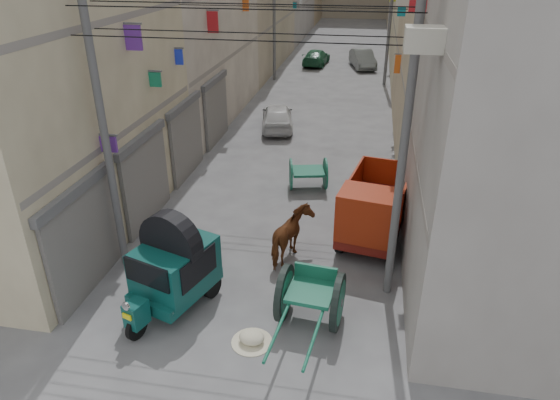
% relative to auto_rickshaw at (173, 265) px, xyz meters
% --- Properties ---
extents(shutters_left, '(0.18, 14.40, 2.88)m').
position_rel_auto_rickshaw_xyz_m(shutters_left, '(-2.40, 5.83, 0.36)').
color(shutters_left, '#4A4A4F').
rests_on(shutters_left, ground).
extents(signboards, '(8.22, 40.52, 5.67)m').
position_rel_auto_rickshaw_xyz_m(signboards, '(1.51, 17.11, 2.30)').
color(signboards, '#AB161D').
rests_on(signboards, ground).
extents(utility_poles, '(7.40, 22.20, 8.00)m').
position_rel_auto_rickshaw_xyz_m(utility_poles, '(1.52, 12.45, 2.87)').
color(utility_poles, '#505153').
rests_on(utility_poles, ground).
extents(auto_rickshaw, '(2.11, 2.84, 1.92)m').
position_rel_auto_rickshaw_xyz_m(auto_rickshaw, '(0.00, 0.00, 0.00)').
color(auto_rickshaw, black).
rests_on(auto_rickshaw, ground).
extents(tonga_cart, '(1.55, 3.12, 1.36)m').
position_rel_auto_rickshaw_xyz_m(tonga_cart, '(3.31, -0.06, -0.42)').
color(tonga_cart, black).
rests_on(tonga_cart, ground).
extents(mini_truck, '(2.25, 3.89, 2.06)m').
position_rel_auto_rickshaw_xyz_m(mini_truck, '(4.64, 3.75, -0.15)').
color(mini_truck, black).
rests_on(mini_truck, ground).
extents(second_cart, '(1.54, 1.43, 1.16)m').
position_rel_auto_rickshaw_xyz_m(second_cart, '(2.31, 7.15, -0.52)').
color(second_cart, '#145740').
rests_on(second_cart, ground).
extents(feed_sack, '(0.57, 0.46, 0.29)m').
position_rel_auto_rickshaw_xyz_m(feed_sack, '(2.13, -1.01, -0.99)').
color(feed_sack, beige).
rests_on(feed_sack, ground).
extents(horse, '(1.16, 1.87, 1.47)m').
position_rel_auto_rickshaw_xyz_m(horse, '(2.46, 2.45, -0.40)').
color(horse, brown).
rests_on(horse, ground).
extents(distant_car_white, '(2.13, 3.83, 1.23)m').
position_rel_auto_rickshaw_xyz_m(distant_car_white, '(-0.04, 13.60, -0.52)').
color(distant_car_white, silver).
rests_on(distant_car_white, ground).
extents(distant_car_grey, '(2.25, 4.09, 1.28)m').
position_rel_auto_rickshaw_xyz_m(distant_car_grey, '(3.54, 28.21, -0.49)').
color(distant_car_grey, '#595E5C').
rests_on(distant_car_grey, ground).
extents(distant_car_green, '(1.87, 3.97, 1.12)m').
position_rel_auto_rickshaw_xyz_m(distant_car_green, '(0.11, 28.60, -0.57)').
color(distant_car_green, '#1D5535').
rests_on(distant_car_green, ground).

